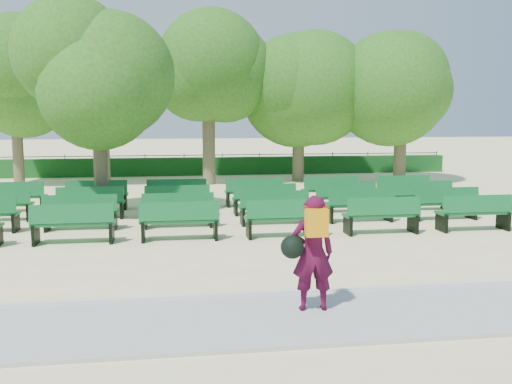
# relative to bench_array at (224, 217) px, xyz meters

# --- Properties ---
(ground) EXTENTS (120.00, 120.00, 0.00)m
(ground) POSITION_rel_bench_array_xyz_m (0.15, -1.02, -0.10)
(ground) COLOR beige
(paving) EXTENTS (30.00, 2.20, 0.06)m
(paving) POSITION_rel_bench_array_xyz_m (0.15, -8.42, -0.07)
(paving) COLOR #A8A9A4
(paving) RESTS_ON ground
(curb) EXTENTS (30.00, 0.12, 0.10)m
(curb) POSITION_rel_bench_array_xyz_m (0.15, -7.27, -0.05)
(curb) COLOR silver
(curb) RESTS_ON ground
(hedge) EXTENTS (26.00, 0.70, 0.90)m
(hedge) POSITION_rel_bench_array_xyz_m (0.15, 12.98, 0.35)
(hedge) COLOR #134B1A
(hedge) RESTS_ON ground
(fence) EXTENTS (26.00, 0.10, 1.02)m
(fence) POSITION_rel_bench_array_xyz_m (0.15, 13.38, -0.10)
(fence) COLOR black
(fence) RESTS_ON ground
(tree_line) EXTENTS (21.80, 6.80, 7.04)m
(tree_line) POSITION_rel_bench_array_xyz_m (0.15, 8.98, -0.10)
(tree_line) COLOR #2C641B
(tree_line) RESTS_ON ground
(bench_array) EXTENTS (1.99, 0.73, 1.23)m
(bench_array) POSITION_rel_bench_array_xyz_m (0.00, 0.00, 0.00)
(bench_array) COLOR #0F5B27
(bench_array) RESTS_ON ground
(tree_among) EXTENTS (4.32, 4.32, 6.08)m
(tree_among) POSITION_rel_bench_array_xyz_m (-3.63, 1.17, 4.01)
(tree_among) COLOR brown
(tree_among) RESTS_ON ground
(person) EXTENTS (0.86, 0.52, 1.81)m
(person) POSITION_rel_bench_array_xyz_m (0.61, -8.16, 0.90)
(person) COLOR #400923
(person) RESTS_ON ground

